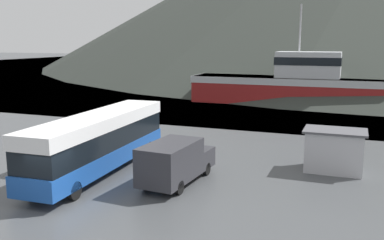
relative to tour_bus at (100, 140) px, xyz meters
The scene contains 9 objects.
ground_plane 5.98m from the tour_bus, 76.83° to the right, with size 400.00×400.00×0.00m, color #424447.
water_surface 134.00m from the tour_bus, 89.45° to the left, with size 240.00×240.00×0.00m, color slate.
tour_bus is the anchor object (origin of this frame).
delivery_van 4.81m from the tour_bus, ahead, with size 2.45×5.60×2.28m.
fishing_boat 31.68m from the tour_bus, 78.68° to the left, with size 22.67×5.22×11.48m.
storage_bin 4.21m from the tour_bus, 154.00° to the right, with size 1.34×1.26×1.13m.
dock_kiosk 13.34m from the tour_bus, 21.75° to the left, with size 3.43×2.30×2.42m.
small_boat 38.25m from the tour_bus, 99.43° to the left, with size 7.94×4.68×0.77m.
mooring_bollard 14.30m from the tour_bus, 118.18° to the left, with size 0.29×0.29×0.66m.
Camera 1 is at (11.94, -14.50, 7.36)m, focal length 40.00 mm.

